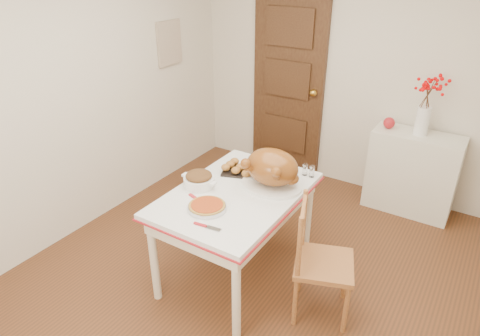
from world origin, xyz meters
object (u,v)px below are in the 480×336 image
Objects in this scene: pumpkin_pie at (207,206)px; chair_oak at (324,261)px; sideboard at (412,173)px; kitchen_table at (237,234)px; turkey_platter at (272,169)px.

chair_oak is at bearing 20.28° from pumpkin_pie.
sideboard is 1.98m from kitchen_table.
sideboard is 1.72× the size of turkey_platter.
pumpkin_pie is (-0.97, -2.06, 0.38)m from sideboard.
turkey_platter is at bearing -116.03° from sideboard.
sideboard is at bearing -26.43° from chair_oak.
pumpkin_pie is (-0.04, -0.31, 0.41)m from kitchen_table.
pumpkin_pie is at bearing 90.08° from chair_oak.
pumpkin_pie is (-0.22, -0.52, -0.12)m from turkey_platter.
sideboard is at bearing 64.73° from pumpkin_pie.
turkey_platter is at bearing 50.04° from kitchen_table.
turkey_platter is 0.58m from pumpkin_pie.
kitchen_table is at bearing 68.14° from chair_oak.
turkey_platter is at bearing 46.90° from chair_oak.
turkey_platter is (-0.56, 0.24, 0.46)m from chair_oak.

